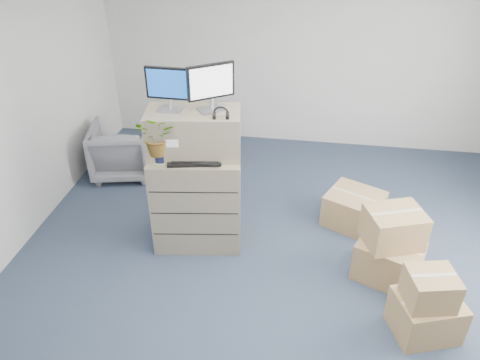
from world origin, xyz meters
name	(u,v)px	position (x,y,z in m)	size (l,w,h in m)	color
ground	(273,290)	(0.00, 0.00, 0.00)	(7.00, 7.00, 0.00)	#232F3F
wall_back	(298,58)	(0.00, 3.51, 1.40)	(6.00, 0.02, 2.80)	#B7B4AE
filing_cabinet_lower	(197,199)	(-0.96, 0.72, 0.58)	(0.99, 0.60, 1.15)	gray
filing_cabinet_upper	(194,133)	(-0.97, 0.77, 1.40)	(0.99, 0.49, 0.49)	gray
monitor_left	(168,87)	(-1.21, 0.76, 1.90)	(0.47, 0.18, 0.46)	#99999E
monitor_right	(211,85)	(-0.77, 0.82, 1.93)	(0.44, 0.31, 0.50)	#99999E
headphones	(221,114)	(-0.65, 0.65, 1.69)	(0.16, 0.16, 0.02)	black
keyboard	(194,161)	(-0.93, 0.58, 1.17)	(0.56, 0.23, 0.03)	black
mouse	(225,158)	(-0.62, 0.67, 1.17)	(0.11, 0.07, 0.04)	silver
water_bottle	(204,141)	(-0.88, 0.80, 1.30)	(0.08, 0.08, 0.29)	gray
phone_dock	(193,150)	(-0.98, 0.75, 1.20)	(0.07, 0.06, 0.14)	silver
external_drive	(230,149)	(-0.60, 0.86, 1.18)	(0.19, 0.15, 0.06)	black
tissue_box	(229,143)	(-0.61, 0.86, 1.26)	(0.25, 0.12, 0.09)	#3B7DCB
potted_plant	(159,140)	(-1.28, 0.55, 1.40)	(0.47, 0.51, 0.44)	#8BA887
office_chair	(122,148)	(-2.40, 2.05, 0.42)	(0.82, 0.77, 0.85)	slate
cardboard_boxes	(387,250)	(1.18, 0.46, 0.32)	(1.34, 2.35, 0.84)	#A2834E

